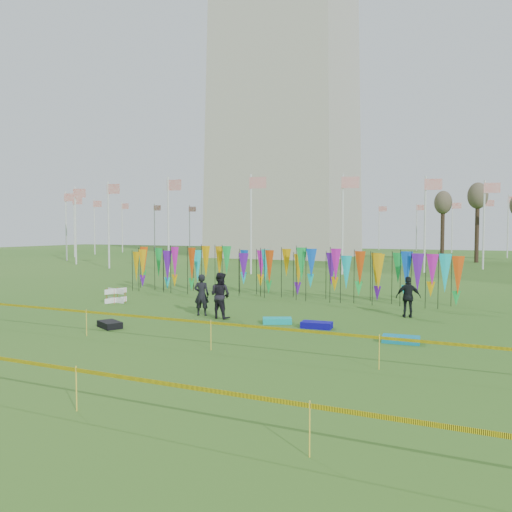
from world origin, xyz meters
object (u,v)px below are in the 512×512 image
at_px(box_kite, 116,296).
at_px(person_right, 408,297).
at_px(kite_bag_blue, 317,325).
at_px(kite_bag_teal, 401,339).
at_px(kite_bag_turquoise, 277,321).
at_px(kite_bag_black, 110,324).
at_px(person_left, 202,295).
at_px(person_mid, 220,295).

xyz_separation_m(box_kite, person_right, (13.53, 1.70, 0.48)).
xyz_separation_m(kite_bag_blue, kite_bag_teal, (3.14, -1.16, -0.01)).
height_order(box_kite, kite_bag_turquoise, box_kite).
bearing_deg(box_kite, kite_bag_black, -51.76).
bearing_deg(person_left, kite_bag_black, 48.35).
height_order(person_left, person_right, person_left).
relative_size(kite_bag_turquoise, kite_bag_teal, 0.95).
distance_m(kite_bag_turquoise, kite_bag_black, 6.18).
height_order(person_right, kite_bag_teal, person_right).
bearing_deg(kite_bag_blue, kite_bag_black, -156.08).
bearing_deg(person_left, box_kite, -30.00).
bearing_deg(kite_bag_black, kite_bag_teal, 10.66).
height_order(box_kite, kite_bag_blue, box_kite).
height_order(person_mid, kite_bag_teal, person_mid).
distance_m(box_kite, kite_bag_blue, 11.00).
relative_size(person_mid, kite_bag_blue, 1.70).
bearing_deg(box_kite, kite_bag_blue, -10.26).
height_order(person_right, kite_bag_blue, person_right).
relative_size(person_mid, kite_bag_black, 1.83).
distance_m(person_right, kite_bag_black, 11.72).
distance_m(box_kite, person_left, 5.86).
relative_size(person_right, kite_bag_black, 1.65).
bearing_deg(kite_bag_teal, person_right, 95.02).
bearing_deg(person_right, box_kite, -8.30).
xyz_separation_m(person_left, kite_bag_blue, (5.15, -0.56, -0.75)).
relative_size(kite_bag_black, kite_bag_teal, 0.89).
bearing_deg(kite_bag_black, kite_bag_blue, 23.92).
bearing_deg(kite_bag_black, kite_bag_turquoise, 32.10).
bearing_deg(kite_bag_turquoise, kite_bag_black, -147.90).
distance_m(person_right, kite_bag_teal, 4.90).
distance_m(kite_bag_turquoise, kite_bag_teal, 4.97).
bearing_deg(person_mid, kite_bag_teal, 176.39).
distance_m(person_mid, kite_bag_turquoise, 2.64).
relative_size(box_kite, person_mid, 0.38).
height_order(person_left, kite_bag_blue, person_left).
xyz_separation_m(person_left, kite_bag_turquoise, (3.52, -0.33, -0.76)).
height_order(person_left, kite_bag_teal, person_left).
distance_m(box_kite, person_right, 13.65).
distance_m(person_left, person_mid, 1.03).
bearing_deg(kite_bag_turquoise, person_right, 38.23).
xyz_separation_m(person_left, kite_bag_black, (-1.72, -3.61, -0.75)).
distance_m(person_mid, kite_bag_black, 4.42).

